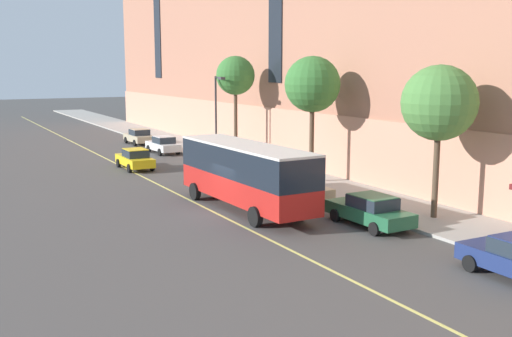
{
  "coord_description": "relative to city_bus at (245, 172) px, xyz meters",
  "views": [
    {
      "loc": [
        -13.32,
        -27.99,
        7.59
      ],
      "look_at": [
        3.24,
        2.2,
        1.8
      ],
      "focal_mm": 42.0,
      "sensor_mm": 36.0,
      "label": 1
    }
  ],
  "objects": [
    {
      "name": "parked_car_white_4",
      "position": [
        3.68,
        22.9,
        -1.3
      ],
      "size": [
        2.02,
        4.47,
        1.56
      ],
      "color": "silver",
      "rests_on": "ground"
    },
    {
      "name": "lane_centerline",
      "position": [
        -1.7,
        3.04,
        -2.08
      ],
      "size": [
        0.16,
        140.0,
        0.01
      ],
      "primitive_type": "cube",
      "color": "#E0D66B",
      "rests_on": "ground"
    },
    {
      "name": "taxi_cab",
      "position": [
        -1.14,
        15.85,
        -1.3
      ],
      "size": [
        1.96,
        4.55,
        1.56
      ],
      "color": "yellow",
      "rests_on": "ground"
    },
    {
      "name": "sidewalk",
      "position": [
        7.5,
        3.04,
        -2.01
      ],
      "size": [
        5.05,
        160.0,
        0.15
      ],
      "primitive_type": "cube",
      "color": "#ADA89E",
      "rests_on": "ground"
    },
    {
      "name": "street_tree_far_downtown",
      "position": [
        7.36,
        15.67,
        4.85
      ],
      "size": [
        3.13,
        3.13,
        8.42
      ],
      "color": "brown",
      "rests_on": "sidewalk"
    },
    {
      "name": "city_bus",
      "position": [
        0.0,
        0.0,
        0.0
      ],
      "size": [
        3.07,
        10.9,
        3.59
      ],
      "color": "red",
      "rests_on": "ground"
    },
    {
      "name": "parked_car_champagne_3",
      "position": [
        3.82,
        30.32,
        -1.3
      ],
      "size": [
        2.06,
        4.54,
        1.56
      ],
      "color": "#BCAD89",
      "rests_on": "ground"
    },
    {
      "name": "parked_car_champagne_2",
      "position": [
        3.92,
        0.61,
        -1.3
      ],
      "size": [
        1.95,
        4.62,
        1.56
      ],
      "color": "#BCAD89",
      "rests_on": "ground"
    },
    {
      "name": "street_tree_mid_block",
      "position": [
        7.36,
        -6.48,
        3.79
      ],
      "size": [
        3.74,
        3.74,
        7.62
      ],
      "color": "brown",
      "rests_on": "sidewalk"
    },
    {
      "name": "street_tree_far_uptown",
      "position": [
        7.36,
        4.6,
        4.43
      ],
      "size": [
        3.64,
        3.64,
        8.23
      ],
      "color": "brown",
      "rests_on": "sidewalk"
    },
    {
      "name": "fire_hydrant",
      "position": [
        5.47,
        10.18,
        -1.59
      ],
      "size": [
        0.42,
        0.24,
        0.72
      ],
      "color": "red",
      "rests_on": "sidewalk"
    },
    {
      "name": "street_lamp",
      "position": [
        5.57,
        15.4,
        2.24
      ],
      "size": [
        0.36,
        1.48,
        6.81
      ],
      "color": "#2D2D30",
      "rests_on": "sidewalk"
    },
    {
      "name": "parked_car_green_6",
      "position": [
        3.73,
        -5.86,
        -1.3
      ],
      "size": [
        2.06,
        4.81,
        1.56
      ],
      "color": "#23603D",
      "rests_on": "ground"
    },
    {
      "name": "ground_plane",
      "position": [
        -1.36,
        0.04,
        -2.09
      ],
      "size": [
        260.0,
        260.0,
        0.0
      ],
      "primitive_type": "plane",
      "color": "#4C4947"
    },
    {
      "name": "parked_car_silver_1",
      "position": [
        3.81,
        13.22,
        -1.3
      ],
      "size": [
        2.04,
        4.3,
        1.56
      ],
      "color": "#B7B7BC",
      "rests_on": "ground"
    }
  ]
}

